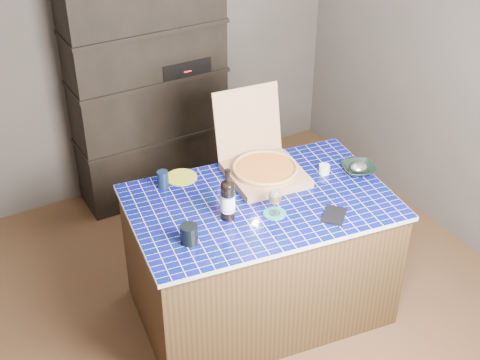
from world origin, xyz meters
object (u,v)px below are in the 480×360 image
mead_bottle (228,199)px  wine_glass (275,197)px  dvd_case (334,215)px  bowl (359,169)px  pizza_box (263,166)px  kitchen_island (260,256)px

mead_bottle → wine_glass: bearing=-22.0°
dvd_case → bowl: bearing=84.5°
pizza_box → dvd_case: (0.13, -0.59, -0.06)m
kitchen_island → bowl: bearing=4.4°
pizza_box → dvd_case: size_ratio=3.43×
pizza_box → mead_bottle: bearing=-139.5°
mead_bottle → dvd_case: 0.64m
pizza_box → mead_bottle: size_ratio=1.81×
mead_bottle → dvd_case: bearing=-28.2°
kitchen_island → pizza_box: 0.58m
kitchen_island → dvd_case: (0.29, -0.35, 0.44)m
mead_bottle → kitchen_island: bearing=12.5°
mead_bottle → wine_glass: (0.26, -0.10, -0.01)m
kitchen_island → dvd_case: dvd_case is taller
bowl → kitchen_island: bearing=176.8°
wine_glass → dvd_case: 0.37m
wine_glass → bowl: (0.72, 0.12, -0.10)m
kitchen_island → pizza_box: (0.16, 0.23, 0.50)m
mead_bottle → pizza_box: bearing=35.0°
kitchen_island → wine_glass: 0.58m
dvd_case → bowl: bowl is taller
kitchen_island → mead_bottle: (-0.26, -0.06, 0.56)m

